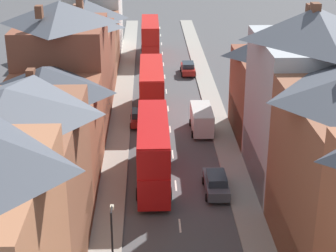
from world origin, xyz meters
The scene contains 12 objects.
pavement_left centered at (-5.10, 38.00, 0.07)m, with size 2.20×104.00×0.14m, color gray.
pavement_right centered at (5.10, 38.00, 0.07)m, with size 2.20×104.00×0.14m, color gray.
centre_line_dashes centered at (0.00, 36.00, 0.01)m, with size 0.14×97.80×0.01m.
terrace_row_left centered at (-10.18, 30.18, 5.78)m, with size 8.00×85.66×14.24m.
double_decker_bus_lead centered at (-1.81, 40.45, 2.82)m, with size 2.74×10.80×5.30m.
double_decker_bus_mid_street centered at (-1.81, 24.78, 2.82)m, with size 2.74×10.80×5.30m.
double_decker_bus_far_approaching centered at (-1.81, 63.98, 2.82)m, with size 2.74×10.80×5.30m.
car_near_silver centered at (-3.10, 37.42, 0.79)m, with size 1.90×3.97×1.57m.
car_parked_left_b centered at (3.10, 22.76, 0.84)m, with size 1.90×4.52×1.67m.
car_mid_white centered at (3.10, 55.06, 0.82)m, with size 1.90×4.36×1.62m.
delivery_van centered at (3.10, 35.32, 1.34)m, with size 2.20×5.20×2.41m.
street_lamp centered at (-4.25, 10.85, 3.24)m, with size 0.20×1.12×5.50m.
Camera 1 is at (-2.05, -16.16, 21.50)m, focal length 60.00 mm.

